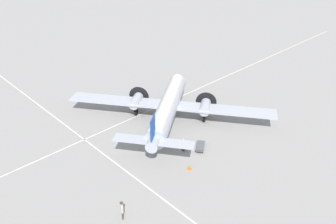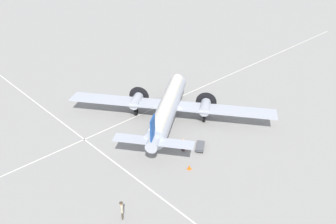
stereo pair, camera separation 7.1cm
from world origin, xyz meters
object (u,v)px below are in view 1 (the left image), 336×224
Objects in this scene: crew_foreground at (122,209)px; traffic_cone at (189,167)px; airliner_main at (169,105)px; suitcase_near_door at (184,148)px; passenger_boarding at (183,143)px; baggage_cart at (200,146)px.

traffic_cone is (-9.30, -0.53, -0.92)m from crew_foreground.
airliner_main is 7.17m from suitcase_near_door.
traffic_cone is (1.89, 2.75, -0.79)m from passenger_boarding.
traffic_cone is at bearing -56.68° from crew_foreground.
suitcase_near_door is (-0.25, -0.02, -0.75)m from passenger_boarding.
suitcase_near_door is 1.12× the size of traffic_cone.
traffic_cone is (2.14, 2.77, -0.04)m from suitcase_near_door.
suitcase_near_door is 3.50m from traffic_cone.
airliner_main is 38.04× the size of suitcase_near_door.
suitcase_near_door is at bearing -153.68° from airliner_main.
airliner_main is at bearing -118.48° from suitcase_near_door.
passenger_boarding is 2.72× the size of suitcase_near_door.
baggage_cart is at bearing -50.17° from crew_foreground.
crew_foreground reaches higher than traffic_cone.
traffic_cone is at bearing 52.39° from suitcase_near_door.
suitcase_near_door is 1.91m from baggage_cart.
suitcase_near_door is at bearing -43.82° from crew_foreground.
crew_foreground reaches higher than passenger_boarding.
suitcase_near_door is at bearing -127.61° from traffic_cone.
airliner_main reaches higher than suitcase_near_door.
baggage_cart is at bearing 146.04° from suitcase_near_door.
passenger_boarding is 0.80m from suitcase_near_door.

